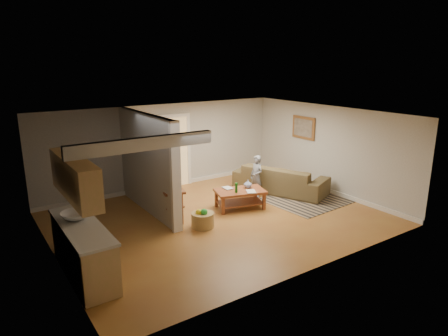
{
  "coord_description": "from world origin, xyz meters",
  "views": [
    {
      "loc": [
        -4.97,
        -7.55,
        3.71
      ],
      "look_at": [
        0.45,
        0.47,
        1.1
      ],
      "focal_mm": 32.0,
      "sensor_mm": 36.0,
      "label": 1
    }
  ],
  "objects_px": {
    "coffee_table": "(240,194)",
    "speaker_right": "(162,176)",
    "speaker_left": "(160,194)",
    "tv_console": "(170,188)",
    "toy_basket": "(203,219)",
    "child": "(256,196)",
    "toddler": "(158,198)",
    "sofa": "(280,192)"
  },
  "relations": [
    {
      "from": "coffee_table",
      "to": "speaker_left",
      "type": "relative_size",
      "value": 1.44
    },
    {
      "from": "speaker_right",
      "to": "toddler",
      "type": "bearing_deg",
      "value": -107.71
    },
    {
      "from": "speaker_right",
      "to": "child",
      "type": "relative_size",
      "value": 0.88
    },
    {
      "from": "coffee_table",
      "to": "toy_basket",
      "type": "bearing_deg",
      "value": -160.68
    },
    {
      "from": "child",
      "to": "toddler",
      "type": "xyz_separation_m",
      "value": [
        -2.35,
        1.4,
        0.0
      ]
    },
    {
      "from": "toy_basket",
      "to": "toddler",
      "type": "xyz_separation_m",
      "value": [
        0.0,
        2.39,
        -0.19
      ]
    },
    {
      "from": "speaker_left",
      "to": "tv_console",
      "type": "bearing_deg",
      "value": -79.07
    },
    {
      "from": "coffee_table",
      "to": "speaker_right",
      "type": "height_order",
      "value": "speaker_right"
    },
    {
      "from": "sofa",
      "to": "tv_console",
      "type": "height_order",
      "value": "tv_console"
    },
    {
      "from": "toy_basket",
      "to": "child",
      "type": "height_order",
      "value": "child"
    },
    {
      "from": "speaker_right",
      "to": "toy_basket",
      "type": "distance_m",
      "value": 2.77
    },
    {
      "from": "coffee_table",
      "to": "speaker_right",
      "type": "relative_size",
      "value": 1.34
    },
    {
      "from": "speaker_right",
      "to": "toy_basket",
      "type": "relative_size",
      "value": 1.99
    },
    {
      "from": "tv_console",
      "to": "toy_basket",
      "type": "relative_size",
      "value": 2.59
    },
    {
      "from": "coffee_table",
      "to": "toddler",
      "type": "distance_m",
      "value": 2.41
    },
    {
      "from": "toy_basket",
      "to": "coffee_table",
      "type": "bearing_deg",
      "value": 19.32
    },
    {
      "from": "coffee_table",
      "to": "speaker_left",
      "type": "height_order",
      "value": "speaker_left"
    },
    {
      "from": "toy_basket",
      "to": "speaker_right",
      "type": "bearing_deg",
      "value": 84.11
    },
    {
      "from": "tv_console",
      "to": "speaker_left",
      "type": "xyz_separation_m",
      "value": [
        -0.06,
        0.44,
        -0.25
      ]
    },
    {
      "from": "speaker_left",
      "to": "speaker_right",
      "type": "distance_m",
      "value": 1.49
    },
    {
      "from": "toy_basket",
      "to": "child",
      "type": "xyz_separation_m",
      "value": [
        2.35,
        0.99,
        -0.19
      ]
    },
    {
      "from": "sofa",
      "to": "speaker_right",
      "type": "distance_m",
      "value": 3.47
    },
    {
      "from": "child",
      "to": "toddler",
      "type": "relative_size",
      "value": 1.21
    },
    {
      "from": "speaker_right",
      "to": "toddler",
      "type": "height_order",
      "value": "speaker_right"
    },
    {
      "from": "toy_basket",
      "to": "child",
      "type": "distance_m",
      "value": 2.56
    },
    {
      "from": "speaker_right",
      "to": "toy_basket",
      "type": "bearing_deg",
      "value": -74.37
    },
    {
      "from": "coffee_table",
      "to": "speaker_right",
      "type": "bearing_deg",
      "value": 117.7
    },
    {
      "from": "sofa",
      "to": "toy_basket",
      "type": "xyz_separation_m",
      "value": [
        -3.2,
        -0.93,
        0.19
      ]
    },
    {
      "from": "speaker_left",
      "to": "child",
      "type": "distance_m",
      "value": 2.83
    },
    {
      "from": "speaker_left",
      "to": "child",
      "type": "xyz_separation_m",
      "value": [
        2.75,
        -0.42,
        -0.49
      ]
    },
    {
      "from": "coffee_table",
      "to": "toy_basket",
      "type": "xyz_separation_m",
      "value": [
        -1.45,
        -0.51,
        -0.19
      ]
    },
    {
      "from": "tv_console",
      "to": "child",
      "type": "relative_size",
      "value": 1.15
    },
    {
      "from": "sofa",
      "to": "toddler",
      "type": "bearing_deg",
      "value": 42.19
    },
    {
      "from": "sofa",
      "to": "speaker_right",
      "type": "xyz_separation_m",
      "value": [
        -2.92,
        1.8,
        0.52
      ]
    },
    {
      "from": "coffee_table",
      "to": "toy_basket",
      "type": "height_order",
      "value": "coffee_table"
    },
    {
      "from": "child",
      "to": "sofa",
      "type": "bearing_deg",
      "value": 84.52
    },
    {
      "from": "toy_basket",
      "to": "child",
      "type": "relative_size",
      "value": 0.44
    },
    {
      "from": "child",
      "to": "coffee_table",
      "type": "bearing_deg",
      "value": -63.47
    },
    {
      "from": "sofa",
      "to": "child",
      "type": "relative_size",
      "value": 2.26
    },
    {
      "from": "speaker_left",
      "to": "toy_basket",
      "type": "distance_m",
      "value": 1.49
    },
    {
      "from": "speaker_right",
      "to": "child",
      "type": "bearing_deg",
      "value": -18.61
    },
    {
      "from": "sofa",
      "to": "speaker_left",
      "type": "height_order",
      "value": "speaker_left"
    }
  ]
}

